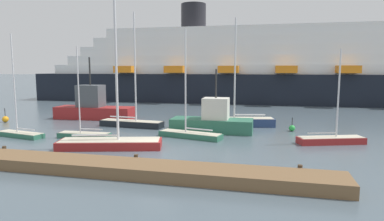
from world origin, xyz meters
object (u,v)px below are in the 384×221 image
(sailboat_2, at_px, (20,132))
(sailboat_6, at_px, (240,121))
(sailboat_4, at_px, (132,121))
(sailboat_5, at_px, (84,134))
(sailboat_3, at_px, (110,140))
(fishing_boat_1, at_px, (213,121))
(channel_buoy_0, at_px, (292,128))
(channel_buoy_1, at_px, (5,119))
(cruise_ship, at_px, (283,70))
(sailboat_1, at_px, (331,139))
(fishing_boat_0, at_px, (94,108))
(sailboat_0, at_px, (190,133))

(sailboat_2, xyz_separation_m, sailboat_6, (17.23, 9.33, 0.17))
(sailboat_4, distance_m, sailboat_5, 6.00)
(sailboat_3, bearing_deg, fishing_boat_1, 37.03)
(channel_buoy_0, height_order, channel_buoy_1, channel_buoy_1)
(sailboat_4, height_order, cruise_ship, cruise_ship)
(sailboat_3, xyz_separation_m, sailboat_6, (8.12, 11.19, -0.06))
(sailboat_1, height_order, fishing_boat_0, sailboat_1)
(sailboat_0, xyz_separation_m, fishing_boat_1, (1.38, 2.94, 0.60))
(sailboat_4, distance_m, sailboat_6, 10.56)
(sailboat_3, bearing_deg, sailboat_6, 39.27)
(sailboat_0, height_order, channel_buoy_0, sailboat_0)
(channel_buoy_0, bearing_deg, sailboat_5, -157.21)
(sailboat_1, distance_m, sailboat_2, 24.83)
(sailboat_2, height_order, cruise_ship, cruise_ship)
(cruise_ship, bearing_deg, fishing_boat_0, -132.01)
(sailboat_0, distance_m, fishing_boat_0, 15.17)
(sailboat_5, xyz_separation_m, channel_buoy_0, (16.68, 7.01, -0.07))
(sailboat_0, bearing_deg, sailboat_2, 26.05)
(sailboat_4, relative_size, sailboat_5, 1.47)
(sailboat_6, relative_size, cruise_ship, 0.12)
(sailboat_4, relative_size, sailboat_6, 1.04)
(fishing_boat_0, bearing_deg, sailboat_3, 121.44)
(fishing_boat_0, distance_m, cruise_ship, 33.02)
(sailboat_2, bearing_deg, fishing_boat_1, -147.66)
(sailboat_4, height_order, channel_buoy_0, sailboat_4)
(sailboat_2, bearing_deg, fishing_boat_0, -82.57)
(sailboat_1, height_order, sailboat_5, sailboat_5)
(sailboat_6, relative_size, channel_buoy_0, 8.40)
(sailboat_3, height_order, fishing_boat_0, sailboat_3)
(channel_buoy_1, bearing_deg, cruise_ship, 44.89)
(sailboat_2, distance_m, cruise_ship, 41.98)
(sailboat_1, distance_m, channel_buoy_1, 31.90)
(sailboat_0, distance_m, sailboat_6, 7.31)
(channel_buoy_1, bearing_deg, sailboat_3, -26.16)
(sailboat_0, relative_size, fishing_boat_0, 0.98)
(fishing_boat_1, distance_m, cruise_ship, 30.61)
(sailboat_5, height_order, channel_buoy_1, sailboat_5)
(sailboat_6, xyz_separation_m, channel_buoy_0, (4.86, -1.52, -0.27))
(sailboat_1, bearing_deg, fishing_boat_0, 144.17)
(fishing_boat_1, distance_m, channel_buoy_1, 22.32)
(fishing_boat_1, xyz_separation_m, channel_buoy_0, (6.93, 1.98, -0.73))
(sailboat_2, relative_size, sailboat_3, 0.60)
(sailboat_3, relative_size, sailboat_6, 1.35)
(sailboat_0, bearing_deg, sailboat_3, 59.67)
(sailboat_5, distance_m, channel_buoy_0, 18.09)
(sailboat_4, relative_size, fishing_boat_1, 1.50)
(sailboat_0, bearing_deg, fishing_boat_1, -100.86)
(channel_buoy_0, xyz_separation_m, channel_buoy_1, (-29.24, -1.68, 0.05))
(sailboat_4, xyz_separation_m, fishing_boat_1, (8.12, -0.74, 0.48))
(sailboat_3, xyz_separation_m, cruise_ship, (13.02, 37.16, 4.83))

